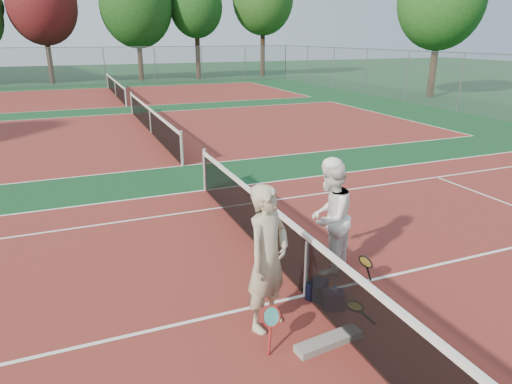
% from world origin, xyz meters
% --- Properties ---
extents(ground, '(130.00, 130.00, 0.00)m').
position_xyz_m(ground, '(0.00, 0.00, 0.00)').
color(ground, '#103B1D').
rests_on(ground, ground).
extents(court_main, '(23.77, 10.97, 0.01)m').
position_xyz_m(court_main, '(0.00, 0.00, 0.00)').
color(court_main, maroon).
rests_on(court_main, ground).
extents(court_far_a, '(23.77, 10.97, 0.01)m').
position_xyz_m(court_far_a, '(0.00, 13.50, 0.00)').
color(court_far_a, maroon).
rests_on(court_far_a, ground).
extents(court_far_b, '(23.77, 10.97, 0.01)m').
position_xyz_m(court_far_b, '(0.00, 27.00, 0.00)').
color(court_far_b, maroon).
rests_on(court_far_b, ground).
extents(net_main, '(0.10, 10.98, 1.02)m').
position_xyz_m(net_main, '(0.00, 0.00, 0.51)').
color(net_main, black).
rests_on(net_main, ground).
extents(net_far_a, '(0.10, 10.98, 1.02)m').
position_xyz_m(net_far_a, '(0.00, 13.50, 0.51)').
color(net_far_a, black).
rests_on(net_far_a, ground).
extents(net_far_b, '(0.10, 10.98, 1.02)m').
position_xyz_m(net_far_b, '(0.00, 27.00, 0.51)').
color(net_far_b, black).
rests_on(net_far_b, ground).
extents(fence_back, '(32.00, 0.06, 3.00)m').
position_xyz_m(fence_back, '(0.00, 34.00, 1.50)').
color(fence_back, slate).
rests_on(fence_back, ground).
extents(player_a, '(0.89, 0.80, 2.04)m').
position_xyz_m(player_a, '(-0.85, -0.46, 1.02)').
color(player_a, '#B4AB8B').
rests_on(player_a, ground).
extents(player_b, '(1.18, 1.15, 1.92)m').
position_xyz_m(player_b, '(0.73, 0.60, 0.96)').
color(player_b, white).
rests_on(player_b, ground).
extents(racket_red, '(0.39, 0.40, 0.55)m').
position_xyz_m(racket_red, '(-0.97, -0.89, 0.27)').
color(racket_red, maroon).
rests_on(racket_red, ground).
extents(racket_black_held, '(0.39, 0.37, 0.54)m').
position_xyz_m(racket_black_held, '(1.01, -0.09, 0.27)').
color(racket_black_held, black).
rests_on(racket_black_held, ground).
extents(racket_spare, '(0.28, 0.61, 0.03)m').
position_xyz_m(racket_spare, '(0.52, -0.56, 0.01)').
color(racket_spare, black).
rests_on(racket_spare, ground).
extents(sports_bag_navy, '(0.42, 0.40, 0.27)m').
position_xyz_m(sports_bag_navy, '(0.14, -0.11, 0.14)').
color(sports_bag_navy, black).
rests_on(sports_bag_navy, ground).
extents(sports_bag_purple, '(0.37, 0.31, 0.26)m').
position_xyz_m(sports_bag_purple, '(0.21, -0.45, 0.13)').
color(sports_bag_purple, black).
rests_on(sports_bag_purple, ground).
extents(net_cover_canvas, '(0.98, 0.34, 0.10)m').
position_xyz_m(net_cover_canvas, '(-0.28, -1.17, 0.05)').
color(net_cover_canvas, slate).
rests_on(net_cover_canvas, ground).
extents(water_bottle, '(0.09, 0.09, 0.30)m').
position_xyz_m(water_bottle, '(0.25, -0.41, 0.15)').
color(water_bottle, '#C9DEFF').
rests_on(water_bottle, ground).
extents(tree_back_maroon, '(5.44, 5.44, 9.30)m').
position_xyz_m(tree_back_maroon, '(-4.05, 37.91, 6.15)').
color(tree_back_maroon, '#382314').
rests_on(tree_back_maroon, ground).
extents(tree_back_3, '(6.19, 6.19, 9.89)m').
position_xyz_m(tree_back_3, '(3.40, 37.78, 6.31)').
color(tree_back_3, '#382314').
rests_on(tree_back_3, ground).
extents(tree_back_4, '(4.75, 4.75, 9.06)m').
position_xyz_m(tree_back_4, '(8.67, 37.59, 6.30)').
color(tree_back_4, '#382314').
rests_on(tree_back_4, ground).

